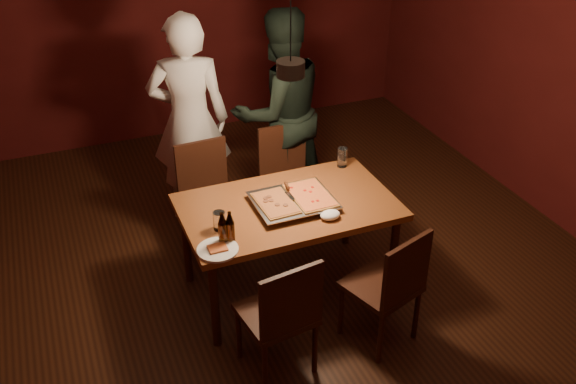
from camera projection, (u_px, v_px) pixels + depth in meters
name	position (u px, v px, depth m)	size (l,w,h in m)	color
room_shell	(290.00, 120.00, 4.16)	(6.00, 6.00, 6.00)	#371B0F
dining_table	(288.00, 213.00, 4.54)	(1.50, 0.90, 0.75)	brown
chair_far_left	(207.00, 187.00, 5.12)	(0.44, 0.44, 0.49)	#38190F
chair_far_right	(287.00, 169.00, 5.37)	(0.42, 0.42, 0.49)	#38190F
chair_near_left	(283.00, 309.00, 3.88)	(0.47, 0.47, 0.49)	#38190F
chair_near_right	(392.00, 280.00, 4.12)	(0.53, 0.53, 0.49)	#38190F
pizza_tray	(293.00, 202.00, 4.48)	(0.55, 0.45, 0.05)	silver
pizza_meat	(276.00, 203.00, 4.41)	(0.23, 0.37, 0.02)	maroon
pizza_cheese	(310.00, 195.00, 4.49)	(0.26, 0.41, 0.02)	gold
spatula	(290.00, 196.00, 4.48)	(0.09, 0.24, 0.04)	silver
beer_bottle_a	(223.00, 228.00, 4.05)	(0.06, 0.06, 0.22)	black
beer_bottle_b	(230.00, 227.00, 4.06)	(0.06, 0.06, 0.22)	black
water_glass_left	(219.00, 221.00, 4.21)	(0.08, 0.08, 0.13)	silver
water_glass_right	(342.00, 157.00, 4.93)	(0.08, 0.08, 0.15)	silver
plate_slice	(218.00, 250.00, 4.03)	(0.26, 0.26, 0.03)	white
napkin	(330.00, 215.00, 4.33)	(0.14, 0.11, 0.06)	white
diner_white	(189.00, 120.00, 5.32)	(0.66, 0.44, 1.82)	silver
diner_dark	(280.00, 112.00, 5.49)	(0.87, 0.68, 1.79)	black
pendant_lamp	(291.00, 67.00, 3.97)	(0.18, 0.18, 1.10)	black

